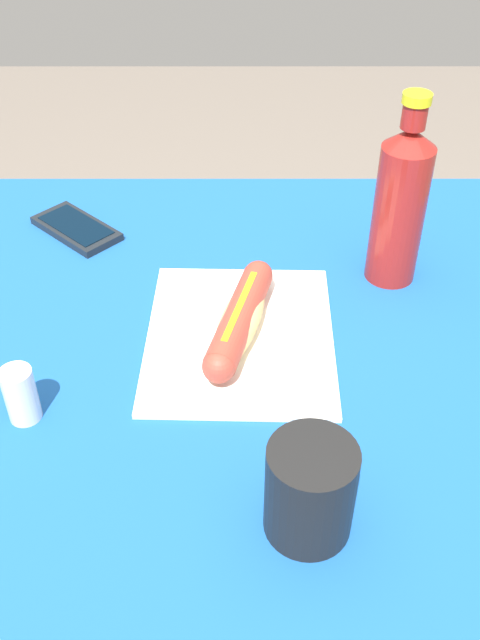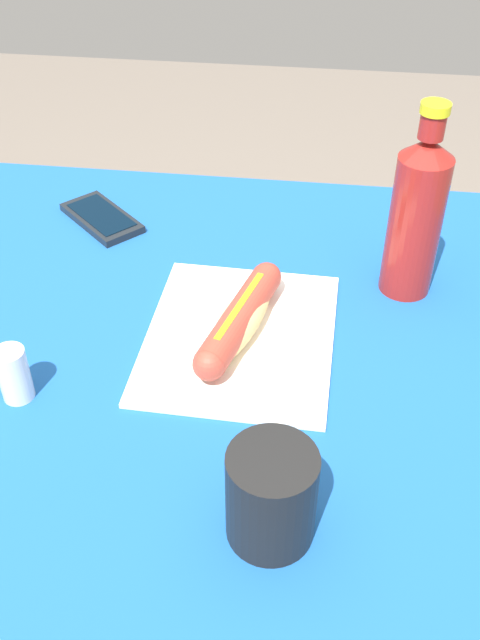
{
  "view_description": "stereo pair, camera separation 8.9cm",
  "coord_description": "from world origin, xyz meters",
  "views": [
    {
      "loc": [
        0.61,
        0.02,
        1.32
      ],
      "look_at": [
        -0.07,
        0.02,
        0.76
      ],
      "focal_mm": 40.53,
      "sensor_mm": 36.0,
      "label": 1
    },
    {
      "loc": [
        0.61,
        0.11,
        1.32
      ],
      "look_at": [
        -0.07,
        0.02,
        0.76
      ],
      "focal_mm": 40.53,
      "sensor_mm": 36.0,
      "label": 2
    }
  ],
  "objects": [
    {
      "name": "cell_phone",
      "position": [
        -0.32,
        -0.23,
        0.73
      ],
      "size": [
        0.15,
        0.15,
        0.01
      ],
      "color": "black",
      "rests_on": "dining_table"
    },
    {
      "name": "soda_bottle",
      "position": [
        -0.21,
        0.23,
        0.84
      ],
      "size": [
        0.07,
        0.07,
        0.26
      ],
      "color": "maroon",
      "rests_on": "dining_table"
    },
    {
      "name": "drinking_cup",
      "position": [
        0.2,
        0.08,
        0.78
      ],
      "size": [
        0.08,
        0.08,
        0.1
      ],
      "primitive_type": "cylinder",
      "color": "black",
      "rests_on": "dining_table"
    },
    {
      "name": "dining_table",
      "position": [
        0.0,
        0.0,
        0.59
      ],
      "size": [
        0.98,
        0.95,
        0.73
      ],
      "color": "brown",
      "rests_on": "ground"
    },
    {
      "name": "hot_dog",
      "position": [
        -0.07,
        0.02,
        0.76
      ],
      "size": [
        0.22,
        0.09,
        0.05
      ],
      "color": "#E5BC75",
      "rests_on": "paper_wrapper"
    },
    {
      "name": "paper_wrapper",
      "position": [
        -0.07,
        0.02,
        0.73
      ],
      "size": [
        0.29,
        0.24,
        0.01
      ],
      "primitive_type": "cube",
      "rotation": [
        0.0,
        0.0,
        -0.03
      ],
      "color": "white",
      "rests_on": "dining_table"
    },
    {
      "name": "salt_shaker",
      "position": [
        0.06,
        -0.22,
        0.76
      ],
      "size": [
        0.04,
        0.04,
        0.07
      ],
      "primitive_type": "cylinder",
      "color": "silver",
      "rests_on": "dining_table"
    }
  ]
}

